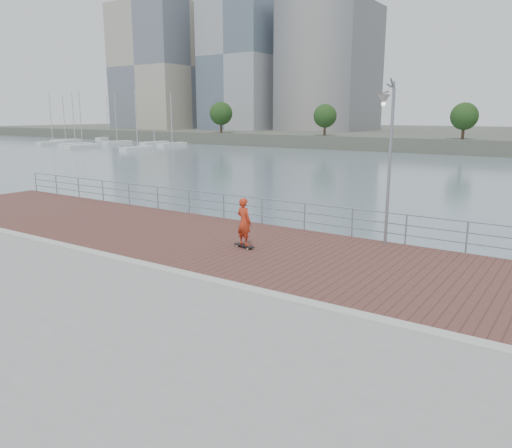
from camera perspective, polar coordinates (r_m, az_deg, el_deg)
The scene contains 9 objects.
water at distance 14.84m, azimuth -4.47°, elevation -13.96°, with size 400.00×400.00×0.00m, color slate.
seawall at distance 11.38m, azimuth -21.25°, elevation -17.91°, with size 40.00×24.00×2.00m, color gray.
brick_lane at distance 16.88m, azimuth 3.05°, elevation -3.30°, with size 40.00×6.80×0.02m, color brown.
curb at distance 14.05m, azimuth -4.61°, elevation -6.53°, with size 40.00×0.40×0.06m, color #B7B5AD.
guardrail at distance 19.63m, azimuth 8.21°, elevation 0.88°, with size 39.06×0.06×1.13m.
street_lamp at distance 17.45m, azimuth 14.77°, elevation 9.79°, with size 0.40×1.16×5.49m.
skateboard at distance 17.44m, azimuth -1.37°, elevation -2.47°, with size 0.87×0.38×0.10m.
skateboarder at distance 17.24m, azimuth -1.39°, elevation 0.25°, with size 0.61×0.40×1.68m, color red.
marina at distance 113.18m, azimuth -16.69°, elevation 8.90°, with size 36.68×30.74×10.76m.
Camera 1 is at (8.35, -10.33, 4.61)m, focal length 35.00 mm.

